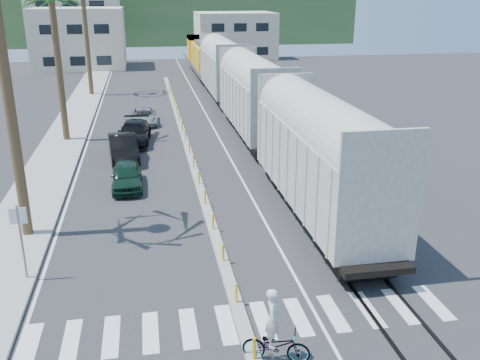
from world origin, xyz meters
name	(u,v)px	position (x,y,z in m)	size (l,w,h in m)	color
ground	(232,290)	(0.00, 0.00, 0.00)	(140.00, 140.00, 0.00)	#28282B
sidewalk	(69,130)	(-8.50, 25.00, 0.07)	(3.00, 90.00, 0.15)	gray
rails	(236,115)	(5.00, 28.00, 0.03)	(1.56, 100.00, 0.06)	black
median	(186,142)	(0.00, 19.96, 0.09)	(0.45, 60.00, 0.85)	gray
crosswalk	(242,323)	(0.00, -2.00, 0.01)	(14.00, 2.20, 0.01)	silver
lane_markings	(153,127)	(-2.15, 25.00, 0.00)	(9.42, 90.00, 0.01)	silver
freight_train	(240,85)	(5.00, 26.41, 2.91)	(3.00, 60.94, 5.85)	#A2A094
street_sign	(20,232)	(-7.30, 2.00, 1.97)	(0.60, 0.08, 3.00)	slate
buildings	(116,30)	(-6.41, 71.66, 4.36)	(38.00, 27.00, 10.00)	beige
hillside	(153,12)	(0.00, 100.00, 6.00)	(80.00, 20.00, 12.00)	#385628
car_lead	(127,176)	(-3.86, 11.41, 0.68)	(1.69, 4.03, 1.36)	black
car_second	(123,148)	(-4.17, 16.64, 0.79)	(2.16, 4.96, 1.59)	black
car_third	(134,133)	(-3.53, 20.52, 0.76)	(2.55, 5.38, 1.52)	black
car_rear	(144,116)	(-2.81, 26.39, 0.61)	(2.13, 4.43, 1.22)	#A1A4A6
cyclist	(275,339)	(0.62, -3.99, 0.73)	(1.93, 2.39, 2.34)	#9EA0A5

